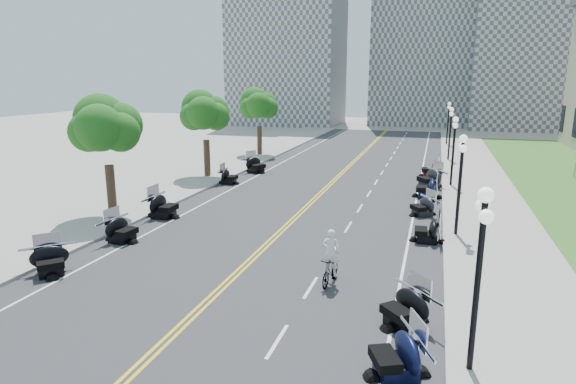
% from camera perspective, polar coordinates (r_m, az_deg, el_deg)
% --- Properties ---
extents(ground, '(160.00, 160.00, 0.00)m').
position_cam_1_polar(ground, '(22.92, -2.58, -6.33)').
color(ground, gray).
extents(road, '(16.00, 90.00, 0.01)m').
position_cam_1_polar(road, '(32.12, 3.42, -0.61)').
color(road, '#333335').
rests_on(road, ground).
extents(centerline_yellow_a, '(0.12, 90.00, 0.00)m').
position_cam_1_polar(centerline_yellow_a, '(32.15, 3.21, -0.58)').
color(centerline_yellow_a, yellow).
rests_on(centerline_yellow_a, road).
extents(centerline_yellow_b, '(0.12, 90.00, 0.00)m').
position_cam_1_polar(centerline_yellow_b, '(32.10, 3.63, -0.61)').
color(centerline_yellow_b, yellow).
rests_on(centerline_yellow_b, road).
extents(edge_line_north, '(0.12, 90.00, 0.00)m').
position_cam_1_polar(edge_line_north, '(31.29, 14.88, -1.40)').
color(edge_line_north, white).
rests_on(edge_line_north, road).
extents(edge_line_south, '(0.12, 90.00, 0.00)m').
position_cam_1_polar(edge_line_south, '(34.16, -7.06, 0.16)').
color(edge_line_south, white).
rests_on(edge_line_south, road).
extents(lane_dash_4, '(0.12, 2.00, 0.00)m').
position_cam_1_polar(lane_dash_4, '(15.08, -1.28, -17.25)').
color(lane_dash_4, white).
rests_on(lane_dash_4, road).
extents(lane_dash_5, '(0.12, 2.00, 0.00)m').
position_cam_1_polar(lane_dash_5, '(18.49, 2.70, -11.23)').
color(lane_dash_5, white).
rests_on(lane_dash_5, road).
extents(lane_dash_6, '(0.12, 2.00, 0.00)m').
position_cam_1_polar(lane_dash_6, '(22.11, 5.32, -7.09)').
color(lane_dash_6, white).
rests_on(lane_dash_6, road).
extents(lane_dash_7, '(0.12, 2.00, 0.00)m').
position_cam_1_polar(lane_dash_7, '(25.83, 7.16, -4.12)').
color(lane_dash_7, white).
rests_on(lane_dash_7, road).
extents(lane_dash_8, '(0.12, 2.00, 0.00)m').
position_cam_1_polar(lane_dash_8, '(29.63, 8.52, -1.91)').
color(lane_dash_8, white).
rests_on(lane_dash_8, road).
extents(lane_dash_9, '(0.12, 2.00, 0.00)m').
position_cam_1_polar(lane_dash_9, '(33.47, 9.57, -0.20)').
color(lane_dash_9, white).
rests_on(lane_dash_9, road).
extents(lane_dash_10, '(0.12, 2.00, 0.00)m').
position_cam_1_polar(lane_dash_10, '(37.35, 10.40, 1.16)').
color(lane_dash_10, white).
rests_on(lane_dash_10, road).
extents(lane_dash_11, '(0.12, 2.00, 0.00)m').
position_cam_1_polar(lane_dash_11, '(41.25, 11.08, 2.26)').
color(lane_dash_11, white).
rests_on(lane_dash_11, road).
extents(lane_dash_12, '(0.12, 2.00, 0.00)m').
position_cam_1_polar(lane_dash_12, '(45.17, 11.63, 3.17)').
color(lane_dash_12, white).
rests_on(lane_dash_12, road).
extents(lane_dash_13, '(0.12, 2.00, 0.00)m').
position_cam_1_polar(lane_dash_13, '(49.10, 12.11, 3.94)').
color(lane_dash_13, white).
rests_on(lane_dash_13, road).
extents(lane_dash_14, '(0.12, 2.00, 0.00)m').
position_cam_1_polar(lane_dash_14, '(53.04, 12.51, 4.59)').
color(lane_dash_14, white).
rests_on(lane_dash_14, road).
extents(lane_dash_15, '(0.12, 2.00, 0.00)m').
position_cam_1_polar(lane_dash_15, '(56.99, 12.85, 5.15)').
color(lane_dash_15, white).
rests_on(lane_dash_15, road).
extents(lane_dash_16, '(0.12, 2.00, 0.00)m').
position_cam_1_polar(lane_dash_16, '(60.95, 13.15, 5.64)').
color(lane_dash_16, white).
rests_on(lane_dash_16, road).
extents(lane_dash_17, '(0.12, 2.00, 0.00)m').
position_cam_1_polar(lane_dash_17, '(64.91, 13.42, 6.07)').
color(lane_dash_17, white).
rests_on(lane_dash_17, road).
extents(lane_dash_18, '(0.12, 2.00, 0.00)m').
position_cam_1_polar(lane_dash_18, '(68.88, 13.66, 6.45)').
color(lane_dash_18, white).
rests_on(lane_dash_18, road).
extents(lane_dash_19, '(0.12, 2.00, 0.00)m').
position_cam_1_polar(lane_dash_19, '(72.85, 13.87, 6.78)').
color(lane_dash_19, white).
rests_on(lane_dash_19, road).
extents(sidewalk_north, '(5.00, 90.00, 0.15)m').
position_cam_1_polar(sidewalk_north, '(31.42, 22.37, -1.78)').
color(sidewalk_north, '#9E9991').
rests_on(sidewalk_north, ground).
extents(sidewalk_south, '(5.00, 90.00, 0.15)m').
position_cam_1_polar(sidewalk_south, '(35.99, -13.04, 0.69)').
color(sidewalk_south, '#9E9991').
rests_on(sidewalk_south, ground).
extents(distant_block_a, '(18.00, 14.00, 26.00)m').
position_cam_1_polar(distant_block_a, '(86.30, 0.01, 16.74)').
color(distant_block_a, gray).
rests_on(distant_block_a, ground).
extents(distant_block_b, '(16.00, 12.00, 30.00)m').
position_cam_1_polar(distant_block_b, '(88.70, 15.64, 17.47)').
color(distant_block_b, gray).
rests_on(distant_block_b, ground).
extents(distant_block_c, '(20.00, 14.00, 22.00)m').
position_cam_1_polar(distant_block_c, '(86.64, 27.73, 13.94)').
color(distant_block_c, gray).
rests_on(distant_block_c, ground).
extents(street_lamp_1, '(0.50, 1.20, 4.90)m').
position_cam_1_polar(street_lamp_1, '(13.38, 21.54, -9.96)').
color(street_lamp_1, black).
rests_on(street_lamp_1, sidewalk_north).
extents(street_lamp_2, '(0.50, 1.20, 4.90)m').
position_cam_1_polar(street_lamp_2, '(24.88, 19.66, 0.69)').
color(street_lamp_2, black).
rests_on(street_lamp_2, sidewalk_north).
extents(street_lamp_3, '(0.50, 1.20, 4.90)m').
position_cam_1_polar(street_lamp_3, '(36.70, 18.99, 4.56)').
color(street_lamp_3, black).
rests_on(street_lamp_3, sidewalk_north).
extents(street_lamp_4, '(0.50, 1.20, 4.90)m').
position_cam_1_polar(street_lamp_4, '(48.61, 18.64, 6.53)').
color(street_lamp_4, black).
rests_on(street_lamp_4, sidewalk_north).
extents(street_lamp_5, '(0.50, 1.20, 4.90)m').
position_cam_1_polar(street_lamp_5, '(60.55, 18.43, 7.73)').
color(street_lamp_5, black).
rests_on(street_lamp_5, sidewalk_north).
extents(tree_2, '(4.80, 4.80, 9.20)m').
position_cam_1_polar(tree_2, '(28.41, -20.73, 6.48)').
color(tree_2, '#235619').
rests_on(tree_2, sidewalk_south).
extents(tree_3, '(4.80, 4.80, 9.20)m').
position_cam_1_polar(tree_3, '(38.56, -9.76, 8.68)').
color(tree_3, '#235619').
rests_on(tree_3, sidewalk_south).
extents(tree_4, '(4.80, 4.80, 9.20)m').
position_cam_1_polar(tree_4, '(49.55, -3.44, 9.80)').
color(tree_4, '#235619').
rests_on(tree_4, sidewalk_south).
extents(motorcycle_n_3, '(2.57, 2.57, 1.36)m').
position_cam_1_polar(motorcycle_n_3, '(13.54, 12.75, -18.16)').
color(motorcycle_n_3, black).
rests_on(motorcycle_n_3, road).
extents(motorcycle_n_4, '(2.69, 2.69, 1.33)m').
position_cam_1_polar(motorcycle_n_4, '(16.03, 13.68, -13.06)').
color(motorcycle_n_4, black).
rests_on(motorcycle_n_4, road).
extents(motorcycle_n_6, '(1.93, 1.93, 1.30)m').
position_cam_1_polar(motorcycle_n_6, '(24.10, 16.19, -4.25)').
color(motorcycle_n_6, black).
rests_on(motorcycle_n_6, road).
extents(motorcycle_n_7, '(2.45, 2.45, 1.24)m').
position_cam_1_polar(motorcycle_n_7, '(28.64, 15.68, -1.53)').
color(motorcycle_n_7, black).
rests_on(motorcycle_n_7, road).
extents(motorcycle_n_8, '(2.14, 2.14, 1.49)m').
position_cam_1_polar(motorcycle_n_8, '(33.10, 16.15, 0.61)').
color(motorcycle_n_8, black).
rests_on(motorcycle_n_8, road).
extents(motorcycle_n_9, '(3.09, 3.09, 1.56)m').
position_cam_1_polar(motorcycle_n_9, '(36.16, 16.44, 1.69)').
color(motorcycle_n_9, black).
rests_on(motorcycle_n_9, road).
extents(motorcycle_n_10, '(2.17, 2.17, 1.43)m').
position_cam_1_polar(motorcycle_n_10, '(40.22, 16.51, 2.71)').
color(motorcycle_n_10, '#590A0C').
rests_on(motorcycle_n_10, road).
extents(motorcycle_s_4, '(2.62, 2.62, 1.30)m').
position_cam_1_polar(motorcycle_s_4, '(21.61, -26.40, -7.16)').
color(motorcycle_s_4, black).
rests_on(motorcycle_s_4, road).
extents(motorcycle_s_5, '(2.08, 2.08, 1.34)m').
position_cam_1_polar(motorcycle_s_5, '(24.51, -19.13, -4.12)').
color(motorcycle_s_5, black).
rests_on(motorcycle_s_5, road).
extents(motorcycle_s_6, '(2.16, 2.16, 1.49)m').
position_cam_1_polar(motorcycle_s_6, '(28.08, -14.58, -1.49)').
color(motorcycle_s_6, black).
rests_on(motorcycle_s_6, road).
extents(motorcycle_s_8, '(1.89, 1.89, 1.26)m').
position_cam_1_polar(motorcycle_s_8, '(36.26, -7.03, 1.92)').
color(motorcycle_s_8, black).
rests_on(motorcycle_s_8, road).
extents(motorcycle_s_9, '(2.77, 2.77, 1.45)m').
position_cam_1_polar(motorcycle_s_9, '(40.55, -3.83, 3.32)').
color(motorcycle_s_9, black).
rests_on(motorcycle_s_9, road).
extents(bicycle, '(0.70, 1.87, 1.10)m').
position_cam_1_polar(bicycle, '(18.66, 5.04, -9.24)').
color(bicycle, '#A51414').
rests_on(bicycle, road).
extents(cyclist_rider, '(0.67, 0.44, 1.85)m').
position_cam_1_polar(cyclist_rider, '(18.15, 5.14, -4.94)').
color(cyclist_rider, white).
rests_on(cyclist_rider, bicycle).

